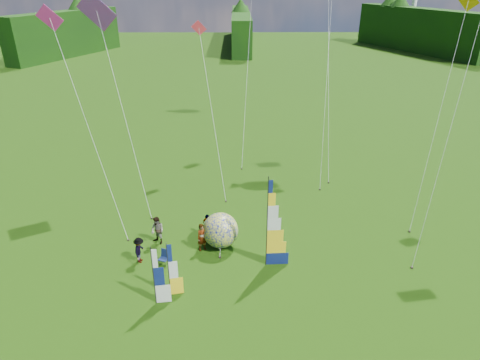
{
  "coord_description": "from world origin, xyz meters",
  "views": [
    {
      "loc": [
        -1.2,
        -16.67,
        15.64
      ],
      "look_at": [
        -1.0,
        4.0,
        5.5
      ],
      "focal_mm": 32.0,
      "sensor_mm": 36.0,
      "label": 1
    }
  ],
  "objects_px": {
    "feather_banner_main": "(267,224)",
    "spectator_a": "(202,237)",
    "spectator_c": "(139,250)",
    "camp_chair": "(163,258)",
    "kite_whale": "(329,44)",
    "spectator_d": "(207,225)",
    "side_banner_left": "(169,271)",
    "spectator_b": "(157,231)",
    "bol_inflatable": "(220,230)",
    "side_banner_far": "(154,277)"
  },
  "relations": [
    {
      "from": "spectator_c",
      "to": "spectator_a",
      "type": "bearing_deg",
      "value": -66.76
    },
    {
      "from": "spectator_c",
      "to": "side_banner_left",
      "type": "bearing_deg",
      "value": -138.11
    },
    {
      "from": "feather_banner_main",
      "to": "side_banner_left",
      "type": "height_order",
      "value": "feather_banner_main"
    },
    {
      "from": "feather_banner_main",
      "to": "spectator_b",
      "type": "bearing_deg",
      "value": 158.31
    },
    {
      "from": "side_banner_left",
      "to": "kite_whale",
      "type": "xyz_separation_m",
      "value": [
        11.28,
        18.56,
        8.62
      ]
    },
    {
      "from": "bol_inflatable",
      "to": "side_banner_far",
      "type": "bearing_deg",
      "value": -121.66
    },
    {
      "from": "spectator_d",
      "to": "feather_banner_main",
      "type": "bearing_deg",
      "value": -169.61
    },
    {
      "from": "side_banner_left",
      "to": "spectator_b",
      "type": "distance_m",
      "value": 5.13
    },
    {
      "from": "feather_banner_main",
      "to": "spectator_a",
      "type": "height_order",
      "value": "feather_banner_main"
    },
    {
      "from": "kite_whale",
      "to": "camp_chair",
      "type": "bearing_deg",
      "value": -139.65
    },
    {
      "from": "spectator_d",
      "to": "kite_whale",
      "type": "bearing_deg",
      "value": -75.63
    },
    {
      "from": "spectator_c",
      "to": "camp_chair",
      "type": "bearing_deg",
      "value": -96.65
    },
    {
      "from": "feather_banner_main",
      "to": "camp_chair",
      "type": "height_order",
      "value": "feather_banner_main"
    },
    {
      "from": "spectator_c",
      "to": "camp_chair",
      "type": "height_order",
      "value": "spectator_c"
    },
    {
      "from": "side_banner_far",
      "to": "bol_inflatable",
      "type": "xyz_separation_m",
      "value": [
        3.21,
        5.2,
        -0.58
      ]
    },
    {
      "from": "spectator_d",
      "to": "kite_whale",
      "type": "relative_size",
      "value": 0.08
    },
    {
      "from": "camp_chair",
      "to": "kite_whale",
      "type": "xyz_separation_m",
      "value": [
        12.03,
        15.92,
        9.77
      ]
    },
    {
      "from": "feather_banner_main",
      "to": "kite_whale",
      "type": "distance_m",
      "value": 18.62
    },
    {
      "from": "spectator_b",
      "to": "camp_chair",
      "type": "xyz_separation_m",
      "value": [
        0.68,
        -2.24,
        -0.46
      ]
    },
    {
      "from": "spectator_a",
      "to": "spectator_b",
      "type": "xyz_separation_m",
      "value": [
        -2.87,
        0.76,
        0.02
      ]
    },
    {
      "from": "spectator_c",
      "to": "camp_chair",
      "type": "xyz_separation_m",
      "value": [
        1.44,
        -0.3,
        -0.35
      ]
    },
    {
      "from": "side_banner_left",
      "to": "spectator_c",
      "type": "bearing_deg",
      "value": 115.64
    },
    {
      "from": "spectator_c",
      "to": "spectator_b",
      "type": "bearing_deg",
      "value": -16.09
    },
    {
      "from": "spectator_a",
      "to": "camp_chair",
      "type": "distance_m",
      "value": 2.68
    },
    {
      "from": "feather_banner_main",
      "to": "spectator_c",
      "type": "distance_m",
      "value": 7.73
    },
    {
      "from": "side_banner_far",
      "to": "kite_whale",
      "type": "xyz_separation_m",
      "value": [
        11.94,
        19.18,
        8.54
      ]
    },
    {
      "from": "side_banner_left",
      "to": "spectator_c",
      "type": "distance_m",
      "value": 3.75
    },
    {
      "from": "side_banner_left",
      "to": "spectator_b",
      "type": "height_order",
      "value": "side_banner_left"
    },
    {
      "from": "spectator_b",
      "to": "kite_whale",
      "type": "xyz_separation_m",
      "value": [
        12.71,
        13.68,
        9.3
      ]
    },
    {
      "from": "side_banner_far",
      "to": "spectator_a",
      "type": "relative_size",
      "value": 1.85
    },
    {
      "from": "side_banner_left",
      "to": "spectator_d",
      "type": "relative_size",
      "value": 2.04
    },
    {
      "from": "feather_banner_main",
      "to": "side_banner_far",
      "type": "xyz_separation_m",
      "value": [
        -5.94,
        -3.2,
        -1.09
      ]
    },
    {
      "from": "side_banner_far",
      "to": "spectator_c",
      "type": "relative_size",
      "value": 2.06
    },
    {
      "from": "bol_inflatable",
      "to": "spectator_b",
      "type": "bearing_deg",
      "value": 175.7
    },
    {
      "from": "spectator_a",
      "to": "spectator_b",
      "type": "distance_m",
      "value": 2.97
    },
    {
      "from": "side_banner_left",
      "to": "camp_chair",
      "type": "distance_m",
      "value": 2.98
    },
    {
      "from": "side_banner_far",
      "to": "bol_inflatable",
      "type": "bearing_deg",
      "value": 51.42
    },
    {
      "from": "kite_whale",
      "to": "side_banner_left",
      "type": "bearing_deg",
      "value": -133.85
    },
    {
      "from": "spectator_a",
      "to": "side_banner_far",
      "type": "bearing_deg",
      "value": -144.63
    },
    {
      "from": "side_banner_left",
      "to": "kite_whale",
      "type": "height_order",
      "value": "kite_whale"
    },
    {
      "from": "feather_banner_main",
      "to": "side_banner_far",
      "type": "bearing_deg",
      "value": -154.48
    },
    {
      "from": "feather_banner_main",
      "to": "bol_inflatable",
      "type": "height_order",
      "value": "feather_banner_main"
    },
    {
      "from": "side_banner_left",
      "to": "spectator_b",
      "type": "xyz_separation_m",
      "value": [
        -1.43,
        4.88,
        -0.68
      ]
    },
    {
      "from": "feather_banner_main",
      "to": "spectator_b",
      "type": "xyz_separation_m",
      "value": [
        -6.71,
        2.3,
        -1.86
      ]
    },
    {
      "from": "side_banner_far",
      "to": "spectator_a",
      "type": "distance_m",
      "value": 5.25
    },
    {
      "from": "feather_banner_main",
      "to": "spectator_a",
      "type": "xyz_separation_m",
      "value": [
        -3.84,
        1.54,
        -1.87
      ]
    },
    {
      "from": "feather_banner_main",
      "to": "spectator_a",
      "type": "distance_m",
      "value": 4.54
    },
    {
      "from": "feather_banner_main",
      "to": "side_banner_left",
      "type": "distance_m",
      "value": 5.99
    },
    {
      "from": "bol_inflatable",
      "to": "kite_whale",
      "type": "xyz_separation_m",
      "value": [
        8.73,
        13.98,
        9.12
      ]
    },
    {
      "from": "feather_banner_main",
      "to": "spectator_d",
      "type": "bearing_deg",
      "value": 136.46
    }
  ]
}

